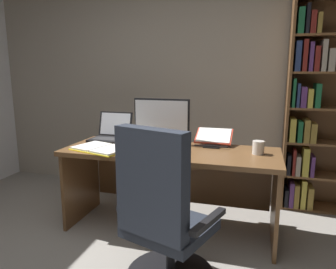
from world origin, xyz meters
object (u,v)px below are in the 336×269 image
(laptop, at_px, (111,134))
(pen, at_px, (134,143))
(office_chair, at_px, (162,223))
(reading_stand_with_book, at_px, (214,137))
(desk, at_px, (173,169))
(open_binder, at_px, (101,148))
(monitor, at_px, (162,121))
(computer_mouse, at_px, (185,152))
(keyboard, at_px, (150,150))
(bookshelf, at_px, (317,111))
(notepad, at_px, (132,144))
(coffee_mug, at_px, (258,148))

(laptop, xyz_separation_m, pen, (0.30, -0.15, -0.04))
(office_chair, distance_m, reading_stand_with_book, 1.14)
(desk, bearing_deg, open_binder, -157.15)
(monitor, relative_size, reading_stand_with_book, 1.60)
(office_chair, distance_m, monitor, 1.15)
(laptop, height_order, computer_mouse, laptop)
(keyboard, bearing_deg, open_binder, -173.34)
(laptop, xyz_separation_m, reading_stand_with_book, (1.00, 0.06, 0.02))
(laptop, bearing_deg, keyboard, -32.93)
(monitor, bearing_deg, computer_mouse, -47.78)
(laptop, distance_m, open_binder, 0.40)
(bookshelf, relative_size, open_binder, 3.89)
(office_chair, height_order, open_binder, office_chair)
(pen, bearing_deg, notepad, 180.00)
(monitor, bearing_deg, pen, -147.78)
(office_chair, xyz_separation_m, keyboard, (-0.31, 0.67, 0.29))
(bookshelf, xyz_separation_m, coffee_mug, (-0.54, -0.79, -0.23))
(monitor, height_order, reading_stand_with_book, monitor)
(keyboard, distance_m, open_binder, 0.43)
(laptop, height_order, notepad, laptop)
(bookshelf, distance_m, pen, 1.83)
(desk, height_order, laptop, laptop)
(office_chair, height_order, coffee_mug, office_chair)
(keyboard, distance_m, computer_mouse, 0.30)
(bookshelf, relative_size, office_chair, 1.93)
(computer_mouse, height_order, coffee_mug, coffee_mug)
(coffee_mug, bearing_deg, office_chair, -124.02)
(laptop, distance_m, computer_mouse, 0.89)
(bookshelf, distance_m, notepad, 1.85)
(computer_mouse, distance_m, notepad, 0.58)
(bookshelf, distance_m, office_chair, 2.04)
(pen, bearing_deg, open_binder, -130.46)
(bookshelf, bearing_deg, desk, -148.87)
(laptop, distance_m, coffee_mug, 1.41)
(bookshelf, xyz_separation_m, pen, (-1.64, -0.77, -0.27))
(laptop, xyz_separation_m, keyboard, (0.52, -0.34, -0.04))
(open_binder, bearing_deg, computer_mouse, 20.62)
(laptop, relative_size, computer_mouse, 3.37)
(computer_mouse, relative_size, notepad, 0.50)
(desk, distance_m, monitor, 0.46)
(bookshelf, xyz_separation_m, monitor, (-1.42, -0.63, -0.07))
(open_binder, bearing_deg, desk, 39.54)
(monitor, relative_size, laptop, 1.51)
(reading_stand_with_book, xyz_separation_m, pen, (-0.70, -0.21, -0.06))
(office_chair, xyz_separation_m, notepad, (-0.56, 0.85, 0.28))
(office_chair, relative_size, computer_mouse, 10.41)
(pen, relative_size, coffee_mug, 1.28)
(notepad, bearing_deg, pen, 0.00)
(desk, bearing_deg, pen, -179.64)
(office_chair, distance_m, laptop, 1.35)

